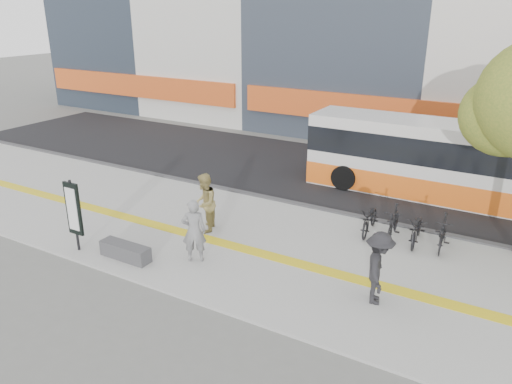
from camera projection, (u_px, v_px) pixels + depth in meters
The scene contains 12 objects.
ground at pixel (225, 265), 14.03m from camera, with size 120.00×120.00×0.00m, color #63635F.
sidewalk at pixel (251, 243), 15.23m from camera, with size 40.00×7.00×0.08m, color gray.
tactile_strip at pixel (243, 248), 14.81m from camera, with size 40.00×0.45×0.01m, color gold.
street at pixel (340, 176), 21.30m from camera, with size 40.00×8.00×0.06m, color black.
curb at pixel (300, 205), 18.05m from camera, with size 40.00×0.25×0.14m, color #3B3B3E.
bench at pixel (125, 251), 14.16m from camera, with size 1.60×0.45×0.45m, color #3B3B3E.
signboard at pixel (73, 210), 14.29m from camera, with size 0.55×0.10×2.20m.
bus at pixel (451, 164), 18.32m from camera, with size 10.65×2.52×2.83m.
bicycle_row at pixel (404, 225), 15.20m from camera, with size 2.90×1.81×1.03m.
seated_woman at pixel (194, 231), 13.80m from camera, with size 0.68×0.44×1.86m, color black.
pedestrian_tan at pixel (205, 203), 15.66m from camera, with size 0.93×0.73×1.92m, color #A39354.
pedestrian_dark at pixel (378, 268), 11.85m from camera, with size 1.20×0.69×1.85m, color black.
Camera 1 is at (6.97, -10.27, 6.91)m, focal length 34.70 mm.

